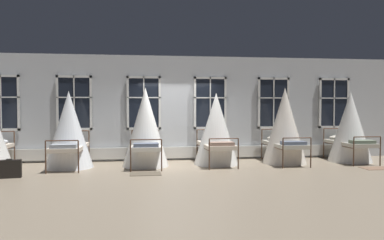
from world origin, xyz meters
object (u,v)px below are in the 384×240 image
Objects in this scene: cot_second at (69,130)px; cot_sixth at (350,127)px; cot_fourth at (216,130)px; suitcase_dark at (9,169)px; cot_fifth at (285,127)px; cot_third at (146,128)px.

cot_sixth reaches higher than cot_second.
cot_fourth is 4.31m from cot_sixth.
suitcase_dark is at bearing 103.29° from cot_fourth.
cot_fifth is at bearing 92.80° from cot_sixth.
cot_sixth is (2.18, 0.06, -0.05)m from cot_fifth.
cot_third is 3.73m from suitcase_dark.
cot_second is 4.26m from cot_fourth.
cot_sixth is at bearing -89.59° from cot_third.
suitcase_dark is (-9.75, -1.44, -0.85)m from cot_sixth.
cot_sixth is at bearing -88.06° from cot_fifth.
cot_third is 4.23m from cot_fifth.
cot_fourth is at bearing 88.61° from cot_fifth.
cot_sixth is 9.89m from suitcase_dark.
cot_fourth is 2.13m from cot_fifth.
cot_fifth is at bearing -93.35° from cot_fourth.
suitcase_dark is at bearing 100.71° from cot_fifth.
cot_second is at bearing 41.09° from suitcase_dark.
cot_second is 0.95× the size of cot_third.
suitcase_dark is (-7.57, -1.38, -0.90)m from cot_fifth.
cot_fifth reaches higher than suitcase_dark.
cot_sixth reaches higher than cot_fourth.
cot_third is at bearing -89.15° from cot_second.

